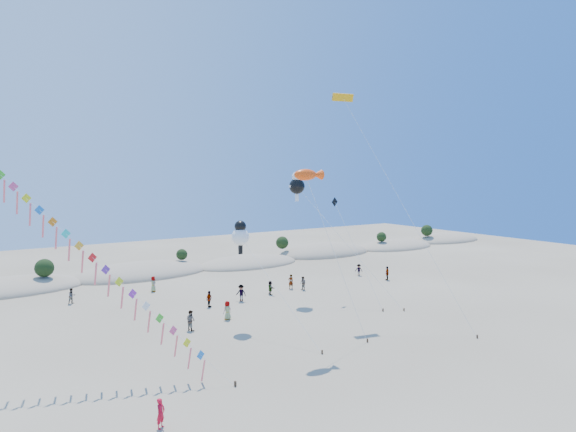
{
  "coord_description": "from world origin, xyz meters",
  "views": [
    {
      "loc": [
        -18.42,
        -20.46,
        13.47
      ],
      "look_at": [
        3.91,
        14.0,
        10.08
      ],
      "focal_mm": 30.0,
      "sensor_mm": 36.0,
      "label": 1
    }
  ],
  "objects": [
    {
      "name": "ground",
      "position": [
        0.0,
        0.0,
        0.0
      ],
      "size": [
        160.0,
        160.0,
        0.0
      ],
      "primitive_type": "plane",
      "color": "#817159",
      "rests_on": "ground"
    },
    {
      "name": "dune_ridge",
      "position": [
        1.06,
        45.14,
        0.11
      ],
      "size": [
        145.3,
        11.49,
        5.57
      ],
      "color": "tan",
      "rests_on": "ground"
    },
    {
      "name": "kite_train",
      "position": [
        -14.22,
        14.45,
        10.3
      ],
      "size": [
        17.56,
        14.89,
        19.69
      ],
      "color": "#3F2D1E",
      "rests_on": "ground"
    },
    {
      "name": "fish_kite",
      "position": [
        3.66,
        10.63,
        13.56
      ],
      "size": [
        5.47,
        3.12,
        14.06
      ],
      "color": "#3F2D1E",
      "rests_on": "ground"
    },
    {
      "name": "cartoon_kite_low",
      "position": [
        1.31,
        17.86,
        8.25
      ],
      "size": [
        2.62,
        10.74,
        9.53
      ],
      "color": "#3F2D1E",
      "rests_on": "ground"
    },
    {
      "name": "cartoon_kite_high",
      "position": [
        11.22,
        23.45,
        12.59
      ],
      "size": [
        6.88,
        11.53,
        13.99
      ],
      "color": "#3F2D1E",
      "rests_on": "ground"
    },
    {
      "name": "parafoil_kite",
      "position": [
        12.68,
        17.08,
        20.84
      ],
      "size": [
        4.69,
        14.14,
        21.72
      ],
      "color": "#3F2D1E",
      "rests_on": "ground"
    },
    {
      "name": "dark_kite",
      "position": [
        14.9,
        19.46,
        8.01
      ],
      "size": [
        1.02,
        7.59,
        11.18
      ],
      "color": "#3F2D1E",
      "rests_on": "ground"
    },
    {
      "name": "flyer_foreground",
      "position": [
        -10.68,
        4.03,
        0.82
      ],
      "size": [
        0.71,
        0.68,
        1.64
      ],
      "primitive_type": "imported",
      "rotation": [
        0.0,
        0.0,
        0.69
      ],
      "color": "red",
      "rests_on": "ground"
    },
    {
      "name": "beachgoers",
      "position": [
        6.81,
        26.05,
        0.86
      ],
      "size": [
        37.42,
        16.89,
        1.82
      ],
      "color": "slate",
      "rests_on": "ground"
    }
  ]
}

